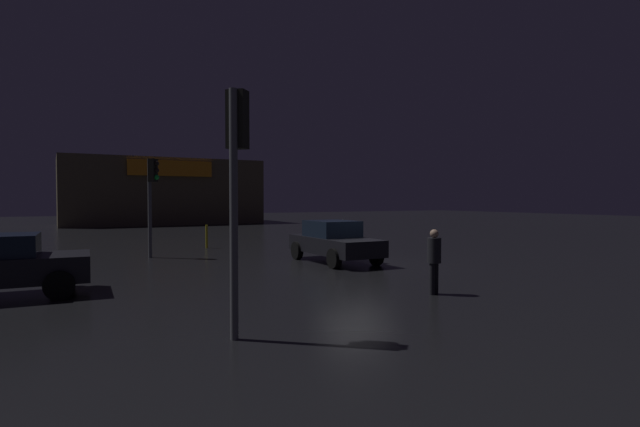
{
  "coord_description": "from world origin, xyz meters",
  "views": [
    {
      "loc": [
        -9.5,
        -14.56,
        2.35
      ],
      "look_at": [
        0.28,
        3.12,
        1.73
      ],
      "focal_mm": 27.28,
      "sensor_mm": 36.0,
      "label": 1
    }
  ],
  "objects": [
    {
      "name": "ground_plane",
      "position": [
        0.0,
        0.0,
        0.0
      ],
      "size": [
        120.0,
        120.0,
        0.0
      ],
      "primitive_type": "plane",
      "color": "black"
    },
    {
      "name": "store_building",
      "position": [
        -0.38,
        33.04,
        3.0
      ],
      "size": [
        17.43,
        8.7,
        5.98
      ],
      "color": "brown",
      "rests_on": "ground"
    },
    {
      "name": "bollard_kerb_a",
      "position": [
        4.04,
        7.34,
        0.63
      ],
      "size": [
        0.09,
        0.09,
        1.26
      ],
      "primitive_type": "cylinder",
      "color": "#595B60",
      "rests_on": "ground"
    },
    {
      "name": "traffic_signal_main",
      "position": [
        -6.79,
        -6.77,
        3.0
      ],
      "size": [
        0.42,
        0.42,
        4.16
      ],
      "color": "#595B60",
      "rests_on": "ground"
    },
    {
      "name": "bollard_kerb_b",
      "position": [
        -3.07,
        8.21,
        0.55
      ],
      "size": [
        0.11,
        0.11,
        1.1
      ],
      "primitive_type": "cylinder",
      "color": "gold",
      "rests_on": "ground"
    },
    {
      "name": "car_far",
      "position": [
        -10.6,
        -0.86,
        0.76
      ],
      "size": [
        3.98,
        2.23,
        1.5
      ],
      "color": "black",
      "rests_on": "ground"
    },
    {
      "name": "traffic_signal_opposite",
      "position": [
        -6.01,
        5.51,
        2.78
      ],
      "size": [
        0.42,
        0.42,
        3.92
      ],
      "color": "#595B60",
      "rests_on": "ground"
    },
    {
      "name": "pedestrian",
      "position": [
        -1.32,
        -5.54,
        0.93
      ],
      "size": [
        0.43,
        0.43,
        1.6
      ],
      "color": "black",
      "rests_on": "ground"
    },
    {
      "name": "car_near",
      "position": [
        -0.36,
        0.89,
        0.78
      ],
      "size": [
        1.98,
        4.39,
        1.53
      ],
      "color": "black",
      "rests_on": "ground"
    }
  ]
}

